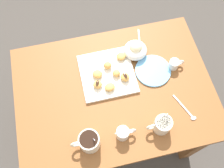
% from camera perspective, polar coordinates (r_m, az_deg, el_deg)
% --- Properties ---
extents(ground_plane, '(8.00, 8.00, 0.00)m').
position_cam_1_polar(ground_plane, '(1.98, 0.37, -9.50)').
color(ground_plane, '#423D38').
extents(dining_table, '(1.01, 0.73, 0.71)m').
position_cam_1_polar(dining_table, '(1.44, 0.51, -3.55)').
color(dining_table, brown).
rests_on(dining_table, ground_plane).
extents(pastry_plate_square, '(0.28, 0.28, 0.02)m').
position_cam_1_polar(pastry_plate_square, '(1.34, -1.05, 2.29)').
color(pastry_plate_square, silver).
rests_on(pastry_plate_square, dining_table).
extents(coffee_mug_cream_left, '(0.12, 0.08, 0.13)m').
position_cam_1_polar(coffee_mug_cream_left, '(1.23, 11.08, -8.89)').
color(coffee_mug_cream_left, silver).
rests_on(coffee_mug_cream_left, dining_table).
extents(coffee_mug_cream_right, '(0.14, 0.10, 0.15)m').
position_cam_1_polar(coffee_mug_cream_right, '(1.19, -5.16, -12.62)').
color(coffee_mug_cream_right, silver).
rests_on(coffee_mug_cream_right, dining_table).
extents(cream_pitcher_white, '(0.10, 0.06, 0.07)m').
position_cam_1_polar(cream_pitcher_white, '(1.20, 2.47, -10.88)').
color(cream_pitcher_white, silver).
rests_on(cream_pitcher_white, dining_table).
extents(ice_cream_bowl, '(0.13, 0.13, 0.09)m').
position_cam_1_polar(ice_cream_bowl, '(1.39, 5.24, 7.64)').
color(ice_cream_bowl, silver).
rests_on(ice_cream_bowl, dining_table).
extents(chocolate_sauce_pitcher, '(0.09, 0.05, 0.06)m').
position_cam_1_polar(chocolate_sauce_pitcher, '(1.39, 13.68, 4.38)').
color(chocolate_sauce_pitcher, silver).
rests_on(chocolate_sauce_pitcher, dining_table).
extents(saucer_sky_left, '(0.19, 0.19, 0.01)m').
position_cam_1_polar(saucer_sky_left, '(1.37, 9.12, 2.96)').
color(saucer_sky_left, '#66A8DB').
rests_on(saucer_sky_left, dining_table).
extents(loose_spoon_near_saucer, '(0.05, 0.16, 0.01)m').
position_cam_1_polar(loose_spoon_near_saucer, '(1.45, 6.22, 8.74)').
color(loose_spoon_near_saucer, silver).
rests_on(loose_spoon_near_saucer, dining_table).
extents(loose_spoon_by_plate, '(0.08, 0.15, 0.01)m').
position_cam_1_polar(loose_spoon_by_plate, '(1.32, 16.33, -5.70)').
color(loose_spoon_by_plate, silver).
rests_on(loose_spoon_by_plate, dining_table).
extents(beignet_0, '(0.06, 0.06, 0.03)m').
position_cam_1_polar(beignet_0, '(1.29, -3.24, -0.12)').
color(beignet_0, '#DBA351').
rests_on(beignet_0, pastry_plate_square).
extents(chocolate_drizzle_0, '(0.03, 0.04, 0.00)m').
position_cam_1_polar(chocolate_drizzle_0, '(1.28, -3.28, 0.21)').
color(chocolate_drizzle_0, black).
rests_on(chocolate_drizzle_0, beignet_0).
extents(beignet_1, '(0.06, 0.06, 0.03)m').
position_cam_1_polar(beignet_1, '(1.29, -0.49, -0.71)').
color(beignet_1, '#DBA351').
rests_on(beignet_1, pastry_plate_square).
extents(beignet_2, '(0.05, 0.06, 0.03)m').
position_cam_1_polar(beignet_2, '(1.31, 2.94, 1.55)').
color(beignet_2, '#DBA351').
rests_on(beignet_2, pastry_plate_square).
extents(chocolate_drizzle_2, '(0.02, 0.04, 0.00)m').
position_cam_1_polar(chocolate_drizzle_2, '(1.29, 2.98, 1.92)').
color(chocolate_drizzle_2, black).
rests_on(chocolate_drizzle_2, beignet_2).
extents(beignet_3, '(0.06, 0.05, 0.03)m').
position_cam_1_polar(beignet_3, '(1.37, 2.03, 6.17)').
color(beignet_3, '#DBA351').
rests_on(beignet_3, pastry_plate_square).
extents(beignet_4, '(0.05, 0.05, 0.04)m').
position_cam_1_polar(beignet_4, '(1.34, -0.98, 4.17)').
color(beignet_4, '#DBA351').
rests_on(beignet_4, pastry_plate_square).
extents(beignet_5, '(0.06, 0.06, 0.03)m').
position_cam_1_polar(beignet_5, '(1.32, -3.29, 2.22)').
color(beignet_5, '#DBA351').
rests_on(beignet_5, pastry_plate_square).
extents(beignet_6, '(0.05, 0.05, 0.03)m').
position_cam_1_polar(beignet_6, '(1.32, 0.99, 2.41)').
color(beignet_6, '#DBA351').
rests_on(beignet_6, pastry_plate_square).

